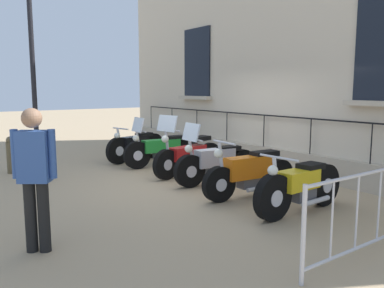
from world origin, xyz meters
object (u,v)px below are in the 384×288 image
at_px(motorcycle_black, 136,146).
at_px(lamppost, 32,49).
at_px(bollard, 11,155).
at_px(crowd_barrier, 368,210).
at_px(motorcycle_silver, 216,163).
at_px(motorcycle_red, 189,156).
at_px(motorcycle_orange, 250,174).
at_px(pedestrian_standing, 35,171).
at_px(motorcycle_yellow, 300,187).
at_px(motorcycle_green, 162,149).

height_order(motorcycle_black, lamppost, lamppost).
bearing_deg(lamppost, bollard, -76.06).
bearing_deg(crowd_barrier, motorcycle_black, -95.54).
xyz_separation_m(motorcycle_silver, bollard, (3.28, -3.57, 0.00)).
relative_size(motorcycle_black, motorcycle_red, 0.93).
xyz_separation_m(motorcycle_orange, pedestrian_standing, (3.83, 0.29, 0.57)).
height_order(motorcycle_black, pedestrian_standing, pedestrian_standing).
relative_size(motorcycle_black, motorcycle_yellow, 0.97).
height_order(motorcycle_silver, motorcycle_yellow, motorcycle_silver).
bearing_deg(motorcycle_yellow, pedestrian_standing, -12.81).
relative_size(motorcycle_red, bollard, 2.41).
xyz_separation_m(motorcycle_orange, crowd_barrier, (0.71, 2.71, 0.13)).
relative_size(motorcycle_green, motorcycle_silver, 1.06).
relative_size(motorcycle_red, motorcycle_silver, 1.04).
bearing_deg(lamppost, motorcycle_green, 177.27).
bearing_deg(motorcycle_silver, motorcycle_black, -87.27).
bearing_deg(motorcycle_green, motorcycle_black, -79.39).
relative_size(motorcycle_green, crowd_barrier, 0.89).
bearing_deg(pedestrian_standing, motorcycle_yellow, 167.19).
relative_size(motorcycle_red, motorcycle_yellow, 1.04).
relative_size(motorcycle_orange, crowd_barrier, 0.85).
xyz_separation_m(motorcycle_silver, lamppost, (2.98, -2.37, 2.34)).
distance_m(motorcycle_orange, lamppost, 5.10).
distance_m(bollard, pedestrian_standing, 5.10).
bearing_deg(motorcycle_red, lamppost, -24.25).
bearing_deg(pedestrian_standing, motorcycle_orange, -175.72).
bearing_deg(bollard, motorcycle_black, 174.52).
distance_m(motorcycle_silver, bollard, 4.85).
xyz_separation_m(motorcycle_green, motorcycle_yellow, (0.20, 4.53, -0.02)).
bearing_deg(motorcycle_black, pedestrian_standing, 51.10).
distance_m(motorcycle_green, bollard, 3.58).
relative_size(motorcycle_yellow, lamppost, 0.39).
bearing_deg(motorcycle_black, motorcycle_green, 100.61).
relative_size(motorcycle_black, lamppost, 0.38).
relative_size(motorcycle_silver, pedestrian_standing, 1.15).
bearing_deg(motorcycle_orange, lamppost, -51.12).
bearing_deg(pedestrian_standing, bollard, -97.78).
distance_m(motorcycle_black, motorcycle_orange, 4.43).
distance_m(motorcycle_red, crowd_barrier, 4.96).
relative_size(motorcycle_silver, motorcycle_yellow, 1.00).
relative_size(motorcycle_green, motorcycle_orange, 1.04).
height_order(motorcycle_red, motorcycle_orange, motorcycle_red).
xyz_separation_m(lamppost, bollard, (0.30, -1.21, -2.34)).
bearing_deg(pedestrian_standing, motorcycle_black, -128.90).
bearing_deg(pedestrian_standing, motorcycle_green, -137.53).
distance_m(lamppost, bollard, 2.65).
bearing_deg(lamppost, motorcycle_silver, 141.54).
bearing_deg(motorcycle_red, motorcycle_yellow, 87.05).
bearing_deg(bollard, crowd_barrier, 108.09).
relative_size(motorcycle_green, motorcycle_red, 1.01).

